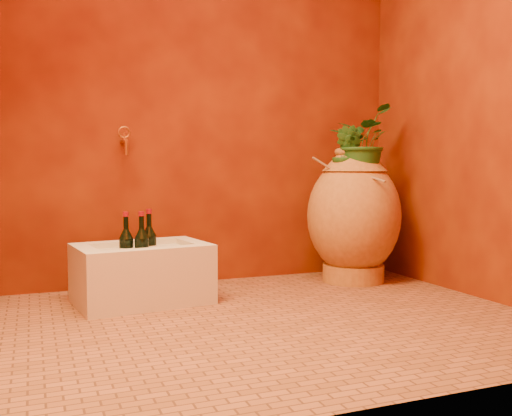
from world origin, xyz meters
name	(u,v)px	position (x,y,z in m)	size (l,w,h in m)	color
floor	(267,320)	(0.00, 0.00, 0.00)	(2.50, 2.50, 0.00)	#965431
wall_back	(204,78)	(0.00, 1.00, 1.25)	(2.50, 0.02, 2.50)	#501104
wall_right	(487,63)	(1.25, 0.00, 1.25)	(0.02, 2.00, 2.50)	#501104
amphora	(354,215)	(0.85, 0.65, 0.41)	(0.75, 0.75, 0.82)	#B67C33
stone_basin	(142,275)	(-0.47, 0.57, 0.15)	(0.71, 0.53, 0.31)	beige
wine_bottle_a	(126,251)	(-0.55, 0.55, 0.28)	(0.08, 0.08, 0.31)	black
wine_bottle_b	(142,251)	(-0.48, 0.51, 0.28)	(0.08, 0.08, 0.31)	black
wine_bottle_c	(149,248)	(-0.43, 0.57, 0.28)	(0.08, 0.08, 0.32)	black
wall_tap	(125,139)	(-0.50, 0.92, 0.86)	(0.07, 0.15, 0.17)	#B06F28
plant_main	(360,142)	(0.87, 0.62, 0.86)	(0.40, 0.35, 0.44)	#1C4F1C
plant_side	(347,154)	(0.77, 0.61, 0.79)	(0.18, 0.15, 0.33)	#1C4F1C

